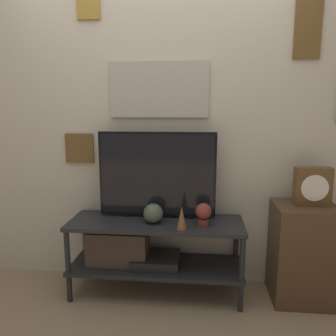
% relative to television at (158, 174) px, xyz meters
% --- Properties ---
extents(ground_plane, '(12.00, 12.00, 0.00)m').
position_rel_television_xyz_m(ground_plane, '(-0.00, -0.35, -0.93)').
color(ground_plane, '#997F60').
extents(wall_back, '(6.40, 0.08, 2.70)m').
position_rel_television_xyz_m(wall_back, '(-0.00, 0.17, 0.42)').
color(wall_back, beige).
rests_on(wall_back, ground_plane).
extents(media_console, '(1.33, 0.44, 0.59)m').
position_rel_television_xyz_m(media_console, '(-0.12, -0.10, -0.56)').
color(media_console, '#232326').
rests_on(media_console, ground_plane).
extents(television, '(0.90, 0.05, 0.67)m').
position_rel_television_xyz_m(television, '(0.00, 0.00, 0.00)').
color(television, black).
rests_on(television, media_console).
extents(vase_round_glass, '(0.15, 0.15, 0.15)m').
position_rel_television_xyz_m(vase_round_glass, '(-0.02, -0.13, -0.27)').
color(vase_round_glass, '#4C5647').
rests_on(vase_round_glass, media_console).
extents(vase_slim_bronze, '(0.07, 0.07, 0.17)m').
position_rel_television_xyz_m(vase_slim_bronze, '(0.20, -0.24, -0.26)').
color(vase_slim_bronze, brown).
rests_on(vase_slim_bronze, media_console).
extents(decorative_bust, '(0.12, 0.12, 0.17)m').
position_rel_television_xyz_m(decorative_bust, '(0.35, -0.15, -0.25)').
color(decorative_bust, brown).
rests_on(decorative_bust, media_console).
extents(side_table, '(0.45, 0.39, 0.74)m').
position_rel_television_xyz_m(side_table, '(1.10, -0.07, -0.56)').
color(side_table, '#513823').
rests_on(side_table, ground_plane).
extents(mantel_clock, '(0.25, 0.11, 0.28)m').
position_rel_television_xyz_m(mantel_clock, '(1.14, -0.05, -0.06)').
color(mantel_clock, brown).
rests_on(mantel_clock, side_table).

